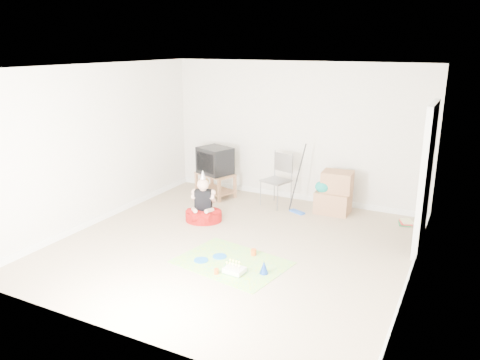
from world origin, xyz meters
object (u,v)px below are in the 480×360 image
at_px(crt_tv, 215,161).
at_px(seated_woman, 204,210).
at_px(tv_stand, 215,183).
at_px(cardboard_boxes, 334,193).
at_px(folding_chair, 276,181).
at_px(birthday_cake, 234,271).

relative_size(crt_tv, seated_woman, 0.67).
height_order(tv_stand, seated_woman, seated_woman).
bearing_deg(crt_tv, cardboard_boxes, 23.53).
height_order(crt_tv, seated_woman, crt_tv).
xyz_separation_m(folding_chair, cardboard_boxes, (1.06, 0.12, -0.12)).
distance_m(crt_tv, birthday_cake, 3.33).
bearing_deg(tv_stand, crt_tv, 63.43).
distance_m(tv_stand, cardboard_boxes, 2.34).
bearing_deg(folding_chair, cardboard_boxes, 6.34).
xyz_separation_m(folding_chair, seated_woman, (-0.79, -1.27, -0.29)).
distance_m(cardboard_boxes, birthday_cake, 2.90).
relative_size(seated_woman, birthday_cake, 3.25).
distance_m(tv_stand, birthday_cake, 3.27).
height_order(crt_tv, birthday_cake, crt_tv).
distance_m(crt_tv, cardboard_boxes, 2.37).
distance_m(folding_chair, cardboard_boxes, 1.07).
bearing_deg(seated_woman, crt_tv, 111.20).
bearing_deg(crt_tv, tv_stand, -96.28).
bearing_deg(seated_woman, birthday_cake, -47.05).
bearing_deg(birthday_cake, crt_tv, 124.17).
bearing_deg(crt_tv, seated_woman, -48.51).
xyz_separation_m(crt_tv, folding_chair, (1.28, 0.01, -0.24)).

